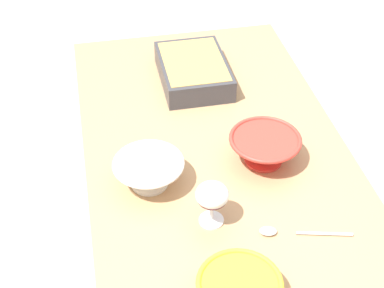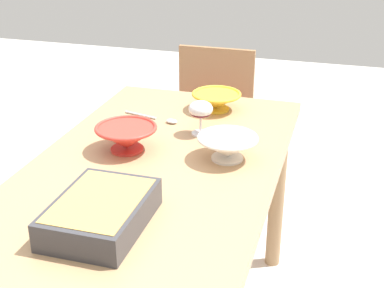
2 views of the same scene
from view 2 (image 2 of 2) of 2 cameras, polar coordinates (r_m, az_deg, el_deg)
dining_table at (r=1.77m, az=-3.91°, el=-5.42°), size 1.39×0.77×0.76m
chair at (r=2.77m, az=1.90°, el=1.99°), size 0.40×0.41×0.84m
wine_glass at (r=1.89m, az=0.92°, el=3.46°), size 0.08×0.08×0.12m
casserole_dish at (r=1.40m, az=-9.49°, el=-6.95°), size 0.31×0.22×0.08m
mixing_bowl at (r=1.80m, az=-6.86°, el=0.75°), size 0.20×0.20×0.09m
small_bowl at (r=2.14m, az=2.56°, el=4.60°), size 0.19×0.19×0.07m
serving_bowl at (r=1.73m, az=3.73°, el=-0.23°), size 0.19×0.19×0.08m
serving_spoon at (r=2.04m, az=-3.22°, el=2.61°), size 0.07×0.23×0.01m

